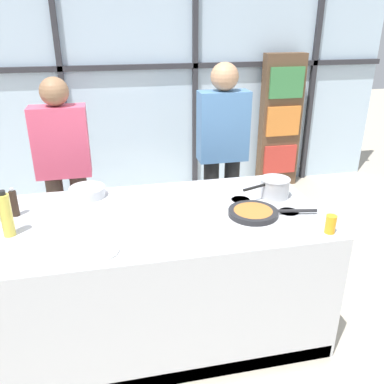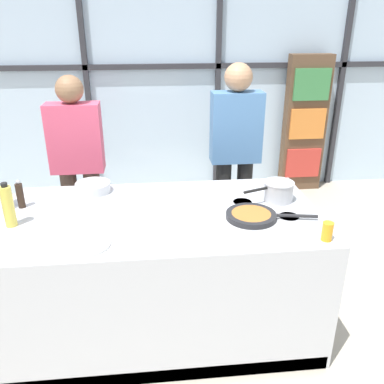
# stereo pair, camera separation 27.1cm
# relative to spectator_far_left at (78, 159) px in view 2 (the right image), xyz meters

# --- Properties ---
(ground_plane) EXTENTS (18.00, 18.00, 0.00)m
(ground_plane) POSITION_rel_spectator_far_left_xyz_m (0.70, -1.08, -0.93)
(ground_plane) COLOR #BCB29E
(back_window_wall) EXTENTS (6.40, 0.10, 2.80)m
(back_window_wall) POSITION_rel_spectator_far_left_xyz_m (0.70, 1.50, 0.48)
(back_window_wall) COLOR silver
(back_window_wall) RESTS_ON ground_plane
(bookshelf) EXTENTS (0.51, 0.19, 1.68)m
(bookshelf) POSITION_rel_spectator_far_left_xyz_m (2.55, 1.32, -0.09)
(bookshelf) COLOR brown
(bookshelf) RESTS_ON ground_plane
(demo_island) EXTENTS (2.05, 1.08, 0.90)m
(demo_island) POSITION_rel_spectator_far_left_xyz_m (0.70, -1.08, -0.48)
(demo_island) COLOR silver
(demo_island) RESTS_ON ground_plane
(spectator_far_left) EXTENTS (0.45, 0.23, 1.64)m
(spectator_far_left) POSITION_rel_spectator_far_left_xyz_m (0.00, 0.00, 0.00)
(spectator_far_left) COLOR #47382D
(spectator_far_left) RESTS_ON ground_plane
(spectator_center_left) EXTENTS (0.45, 0.24, 1.73)m
(spectator_center_left) POSITION_rel_spectator_far_left_xyz_m (1.40, 0.00, 0.06)
(spectator_center_left) COLOR black
(spectator_center_left) RESTS_ON ground_plane
(frying_pan) EXTENTS (0.57, 0.32, 0.04)m
(frying_pan) POSITION_rel_spectator_far_left_xyz_m (1.27, -1.21, -0.01)
(frying_pan) COLOR #232326
(frying_pan) RESTS_ON demo_island
(saucepan) EXTENTS (0.37, 0.21, 0.14)m
(saucepan) POSITION_rel_spectator_far_left_xyz_m (1.51, -0.96, 0.04)
(saucepan) COLOR silver
(saucepan) RESTS_ON demo_island
(white_plate) EXTENTS (0.27, 0.27, 0.01)m
(white_plate) POSITION_rel_spectator_far_left_xyz_m (0.26, -1.44, -0.02)
(white_plate) COLOR white
(white_plate) RESTS_ON demo_island
(mixing_bowl) EXTENTS (0.25, 0.25, 0.07)m
(mixing_bowl) POSITION_rel_spectator_far_left_xyz_m (0.21, -0.67, 0.01)
(mixing_bowl) COLOR silver
(mixing_bowl) RESTS_ON demo_island
(oil_bottle) EXTENTS (0.07, 0.07, 0.28)m
(oil_bottle) POSITION_rel_spectator_far_left_xyz_m (-0.22, -1.15, 0.10)
(oil_bottle) COLOR #E0CC4C
(oil_bottle) RESTS_ON demo_island
(pepper_grinder) EXTENTS (0.05, 0.05, 0.20)m
(pepper_grinder) POSITION_rel_spectator_far_left_xyz_m (-0.23, -0.89, 0.06)
(pepper_grinder) COLOR #332319
(pepper_grinder) RESTS_ON demo_island
(juice_glass_near) EXTENTS (0.06, 0.06, 0.11)m
(juice_glass_near) POSITION_rel_spectator_far_left_xyz_m (1.62, -1.52, 0.02)
(juice_glass_near) COLOR orange
(juice_glass_near) RESTS_ON demo_island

